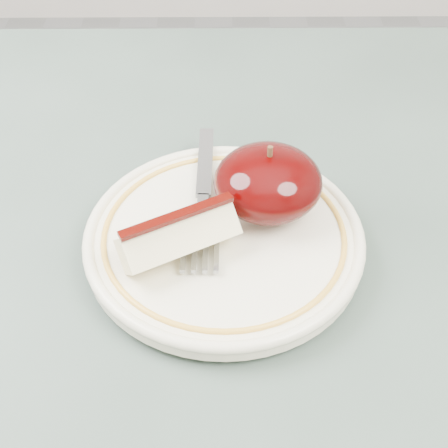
{
  "coord_description": "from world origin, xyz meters",
  "views": [
    {
      "loc": [
        -0.05,
        -0.23,
        1.1
      ],
      "look_at": [
        -0.05,
        0.1,
        0.78
      ],
      "focal_mm": 50.0,
      "sensor_mm": 36.0,
      "label": 1
    }
  ],
  "objects_px": {
    "plate": "(224,237)",
    "fork": "(203,197)",
    "apple_half": "(268,182)",
    "table": "(286,424)"
  },
  "relations": [
    {
      "from": "plate",
      "to": "fork",
      "type": "distance_m",
      "value": 0.04
    },
    {
      "from": "plate",
      "to": "apple_half",
      "type": "bearing_deg",
      "value": 40.76
    },
    {
      "from": "apple_half",
      "to": "fork",
      "type": "height_order",
      "value": "apple_half"
    },
    {
      "from": "apple_half",
      "to": "fork",
      "type": "relative_size",
      "value": 0.5
    },
    {
      "from": "table",
      "to": "plate",
      "type": "height_order",
      "value": "plate"
    },
    {
      "from": "table",
      "to": "plate",
      "type": "bearing_deg",
      "value": 115.18
    },
    {
      "from": "apple_half",
      "to": "fork",
      "type": "xyz_separation_m",
      "value": [
        -0.05,
        0.01,
        -0.02
      ]
    },
    {
      "from": "fork",
      "to": "plate",
      "type": "bearing_deg",
      "value": -154.43
    },
    {
      "from": "table",
      "to": "plate",
      "type": "distance_m",
      "value": 0.15
    },
    {
      "from": "apple_half",
      "to": "table",
      "type": "bearing_deg",
      "value": -84.31
    }
  ]
}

